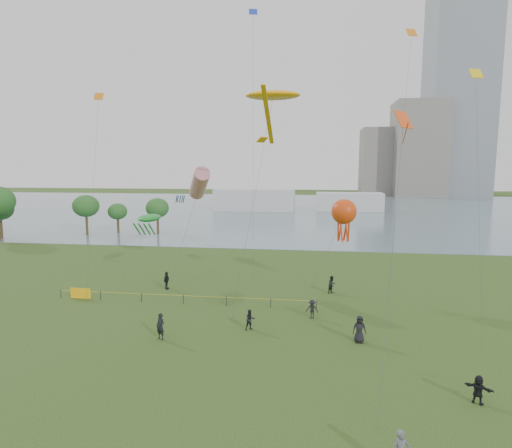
# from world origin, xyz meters

# --- Properties ---
(ground_plane) EXTENTS (400.00, 400.00, 0.00)m
(ground_plane) POSITION_xyz_m (0.00, 0.00, 0.00)
(ground_plane) COLOR #233B13
(lake) EXTENTS (400.00, 120.00, 0.08)m
(lake) POSITION_xyz_m (0.00, 100.00, 0.02)
(lake) COLOR slate
(lake) RESTS_ON ground_plane
(tower) EXTENTS (24.00, 24.00, 120.00)m
(tower) POSITION_xyz_m (62.00, 168.00, 60.00)
(tower) COLOR slate
(tower) RESTS_ON ground_plane
(building_mid) EXTENTS (20.00, 20.00, 38.00)m
(building_mid) POSITION_xyz_m (46.00, 162.00, 19.00)
(building_mid) COLOR slate
(building_mid) RESTS_ON ground_plane
(building_low) EXTENTS (16.00, 18.00, 28.00)m
(building_low) POSITION_xyz_m (32.00, 168.00, 14.00)
(building_low) COLOR slate
(building_low) RESTS_ON ground_plane
(pavilion_left) EXTENTS (22.00, 8.00, 6.00)m
(pavilion_left) POSITION_xyz_m (-12.00, 95.00, 3.00)
(pavilion_left) COLOR silver
(pavilion_left) RESTS_ON ground_plane
(pavilion_right) EXTENTS (18.00, 7.00, 5.00)m
(pavilion_right) POSITION_xyz_m (14.00, 98.00, 2.50)
(pavilion_right) COLOR silver
(pavilion_right) RESTS_ON ground_plane
(trees) EXTENTS (29.13, 15.86, 9.15)m
(trees) POSITION_xyz_m (-40.61, 45.71, 5.59)
(trees) COLOR #3D2F1C
(trees) RESTS_ON ground_plane
(fence) EXTENTS (24.07, 0.07, 1.05)m
(fence) POSITION_xyz_m (-13.35, 14.00, 0.55)
(fence) COLOR black
(fence) RESTS_ON ground_plane
(spectator_a) EXTENTS (0.96, 0.90, 1.59)m
(spectator_a) POSITION_xyz_m (-0.26, 8.61, 0.79)
(spectator_a) COLOR black
(spectator_a) RESTS_ON ground_plane
(spectator_b) EXTENTS (1.10, 0.73, 1.58)m
(spectator_b) POSITION_xyz_m (4.42, 11.74, 0.79)
(spectator_b) COLOR black
(spectator_b) RESTS_ON ground_plane
(spectator_c) EXTENTS (0.57, 1.10, 1.79)m
(spectator_c) POSITION_xyz_m (-10.31, 18.23, 0.90)
(spectator_c) COLOR black
(spectator_c) RESTS_ON ground_plane
(spectator_d) EXTENTS (0.99, 0.67, 1.95)m
(spectator_d) POSITION_xyz_m (7.77, 7.36, 0.98)
(spectator_d) COLOR black
(spectator_d) RESTS_ON ground_plane
(spectator_e) EXTENTS (1.48, 1.13, 1.56)m
(spectator_e) POSITION_xyz_m (13.17, 0.14, 0.78)
(spectator_e) COLOR black
(spectator_e) RESTS_ON ground_plane
(spectator_f) EXTENTS (0.83, 0.71, 1.94)m
(spectator_f) POSITION_xyz_m (-6.40, 5.94, 0.97)
(spectator_f) COLOR black
(spectator_f) RESTS_ON ground_plane
(spectator_g) EXTENTS (1.06, 1.06, 1.74)m
(spectator_g) POSITION_xyz_m (6.30, 19.08, 0.87)
(spectator_g) COLOR black
(spectator_g) RESTS_ON ground_plane
(kite_stingray) EXTENTS (5.12, 10.08, 19.33)m
(kite_stingray) POSITION_xyz_m (0.43, 18.25, 18.85)
(kite_stingray) COLOR #3F3F42
(kite_windsock) EXTENTS (4.18, 9.06, 12.42)m
(kite_windsock) POSITION_xyz_m (-7.89, 22.54, 10.55)
(kite_windsock) COLOR #3F3F42
(kite_creature) EXTENTS (2.21, 10.10, 7.20)m
(kite_creature) POSITION_xyz_m (-13.38, 21.92, 6.77)
(kite_creature) COLOR #3F3F42
(kite_octopus) EXTENTS (5.27, 8.60, 9.29)m
(kite_octopus) POSITION_xyz_m (7.28, 19.38, 8.01)
(kite_octopus) COLOR #3F3F42
(kite_delta) EXTENTS (3.70, 13.09, 16.30)m
(kite_delta) POSITION_xyz_m (10.37, 8.70, 14.84)
(kite_delta) COLOR #3F3F42
(small_kites) EXTENTS (34.52, 15.20, 10.69)m
(small_kites) POSITION_xyz_m (2.18, 19.39, 22.99)
(small_kites) COLOR orange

